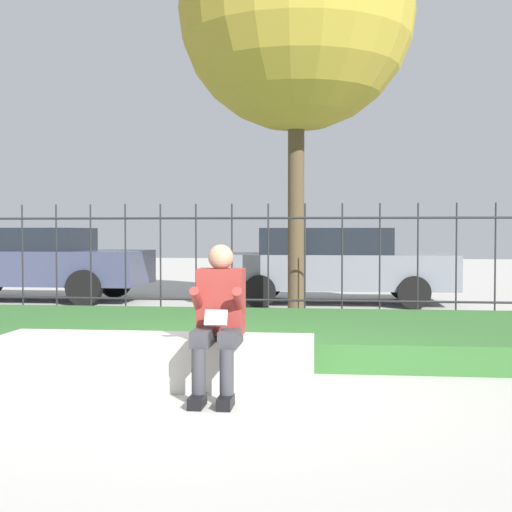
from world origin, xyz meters
The scene contains 8 objects.
ground_plane centered at (0.00, 0.00, 0.00)m, with size 60.00×60.00×0.00m, color #B2AFA8.
stone_bench centered at (-0.31, 0.00, 0.20)m, with size 2.73×0.59×0.44m.
person_seated_reader centered at (0.30, -0.33, 0.67)m, with size 0.42×0.73×1.24m.
grass_berm centered at (0.00, 2.28, 0.14)m, with size 10.55×3.16×0.28m.
iron_fence centered at (0.00, 4.28, 0.92)m, with size 8.55×0.03×1.76m.
car_parked_center centered at (1.19, 7.46, 0.74)m, with size 4.38×2.03×1.42m.
car_parked_left centered at (-4.71, 7.32, 0.77)m, with size 4.52×1.99×1.42m.
tree_behind_fence centered at (0.61, 5.34, 4.80)m, with size 3.73×3.73×6.68m.
Camera 1 is at (1.25, -6.03, 1.35)m, focal length 50.00 mm.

